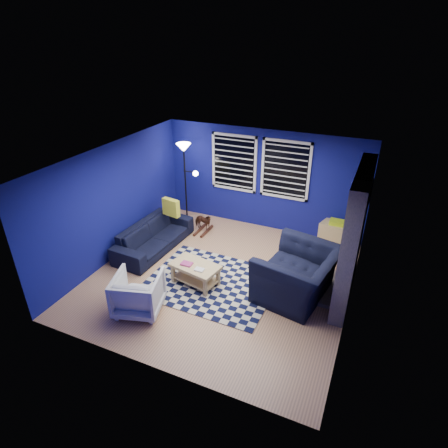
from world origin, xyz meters
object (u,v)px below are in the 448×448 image
(armchair_bent, at_px, (138,293))
(floor_lamp, at_px, (185,159))
(sofa, at_px, (154,236))
(cabinet, at_px, (335,234))
(tv, at_px, (367,198))
(rocking_horse, at_px, (203,222))
(armchair_big, at_px, (297,274))
(coffee_table, at_px, (195,270))

(armchair_bent, distance_m, floor_lamp, 3.78)
(sofa, height_order, cabinet, cabinet)
(tv, bearing_deg, rocking_horse, -173.65)
(sofa, relative_size, armchair_big, 1.45)
(rocking_horse, bearing_deg, cabinet, -73.41)
(coffee_table, bearing_deg, rocking_horse, 112.72)
(tv, xyz_separation_m, cabinet, (-0.54, 0.25, -1.11))
(armchair_big, height_order, cabinet, armchair_big)
(armchair_bent, relative_size, rocking_horse, 1.62)
(armchair_bent, bearing_deg, tv, -150.48)
(sofa, height_order, coffee_table, sofa)
(tv, relative_size, armchair_big, 0.68)
(tv, bearing_deg, armchair_bent, -134.15)
(floor_lamp, bearing_deg, armchair_big, -29.12)
(tv, distance_m, cabinet, 1.26)
(rocking_horse, bearing_deg, tv, -78.97)
(rocking_horse, distance_m, floor_lamp, 1.59)
(tv, relative_size, coffee_table, 0.97)
(cabinet, height_order, floor_lamp, floor_lamp)
(floor_lamp, bearing_deg, rocking_horse, -28.70)
(sofa, height_order, floor_lamp, floor_lamp)
(floor_lamp, bearing_deg, coffee_table, -58.09)
(armchair_bent, height_order, cabinet, armchair_bent)
(armchair_big, bearing_deg, floor_lamp, -108.82)
(sofa, distance_m, floor_lamp, 2.05)
(sofa, xyz_separation_m, armchair_big, (3.41, -0.38, 0.17))
(sofa, height_order, armchair_bent, armchair_bent)
(armchair_big, height_order, floor_lamp, floor_lamp)
(sofa, relative_size, rocking_horse, 4.20)
(cabinet, bearing_deg, coffee_table, -114.46)
(sofa, xyz_separation_m, armchair_bent, (0.94, -1.93, 0.06))
(cabinet, bearing_deg, floor_lamp, -158.76)
(coffee_table, height_order, cabinet, cabinet)
(cabinet, bearing_deg, armchair_bent, -110.94)
(armchair_bent, xyz_separation_m, floor_lamp, (-0.88, 3.42, 1.34))
(rocking_horse, bearing_deg, sofa, 154.58)
(armchair_bent, relative_size, floor_lamp, 0.39)
(rocking_horse, bearing_deg, armchair_big, -114.53)
(rocking_horse, distance_m, coffee_table, 2.16)
(armchair_big, bearing_deg, sofa, -86.04)
(armchair_bent, height_order, floor_lamp, floor_lamp)
(sofa, distance_m, armchair_bent, 2.14)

